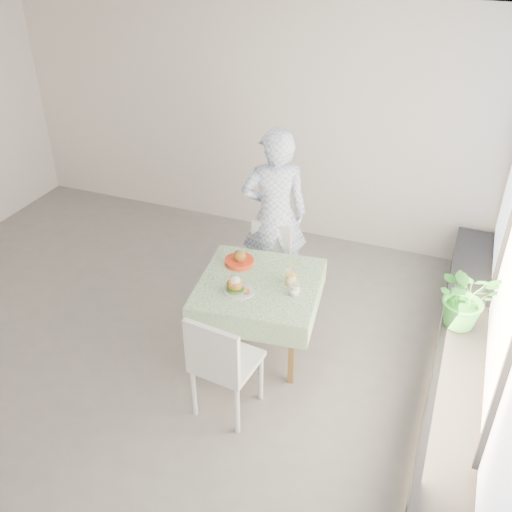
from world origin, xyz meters
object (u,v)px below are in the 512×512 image
at_px(diner, 275,216).
at_px(main_dish, 237,287).
at_px(chair_near, 227,381).
at_px(chair_far, 265,284).
at_px(cafe_table, 259,308).
at_px(juice_cup_orange, 290,278).
at_px(potted_plant, 466,297).

distance_m(diner, main_dish, 1.12).
xyz_separation_m(chair_near, main_dish, (-0.16, 0.61, 0.49)).
xyz_separation_m(chair_far, diner, (-0.01, 0.28, 0.64)).
height_order(cafe_table, chair_near, chair_near).
height_order(cafe_table, diner, diner).
relative_size(chair_near, juice_cup_orange, 3.81).
xyz_separation_m(chair_far, chair_near, (0.21, -1.43, 0.03)).
distance_m(chair_far, juice_cup_orange, 0.88).
bearing_deg(diner, chair_near, 71.14).
relative_size(main_dish, potted_plant, 0.49).
bearing_deg(main_dish, potted_plant, 17.23).
bearing_deg(chair_far, juice_cup_orange, -51.48).
bearing_deg(main_dish, juice_cup_orange, 35.72).
distance_m(cafe_table, chair_near, 0.82).
height_order(chair_far, chair_near, chair_near).
bearing_deg(diner, potted_plant, 138.00).
relative_size(cafe_table, potted_plant, 2.02).
height_order(chair_far, main_dish, main_dish).
bearing_deg(chair_near, main_dish, 104.81).
xyz_separation_m(main_dish, potted_plant, (1.84, 0.57, -0.00)).
height_order(cafe_table, main_dish, main_dish).
distance_m(chair_near, juice_cup_orange, 1.04).
bearing_deg(chair_far, potted_plant, -7.78).
bearing_deg(diner, cafe_table, 75.55).
bearing_deg(potted_plant, chair_near, -145.00).
bearing_deg(main_dish, chair_near, -75.19).
xyz_separation_m(diner, main_dish, (0.06, -1.11, -0.12)).
distance_m(chair_far, potted_plant, 1.98).
height_order(diner, main_dish, diner).
height_order(chair_near, main_dish, chair_near).
xyz_separation_m(chair_far, main_dish, (0.05, -0.83, 0.52)).
bearing_deg(cafe_table, diner, 101.63).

